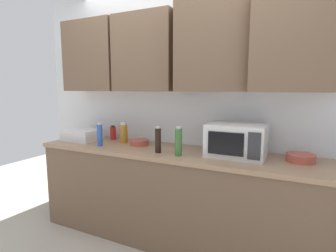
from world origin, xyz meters
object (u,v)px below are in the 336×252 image
at_px(bottle_blue_cleaner, 100,135).
at_px(bottle_red_sauce, 113,133).
at_px(bottle_amber_vinegar, 124,133).
at_px(bowl_mixing_large, 139,142).
at_px(microwave, 236,140).
at_px(bottle_soy_dark, 158,140).
at_px(dish_rack, 82,135).
at_px(bottle_green_oil, 178,142).
at_px(bowl_ceramic_small, 301,158).

height_order(bottle_blue_cleaner, bottle_red_sauce, bottle_blue_cleaner).
xyz_separation_m(bottle_amber_vinegar, bowl_mixing_large, (0.20, -0.02, -0.08)).
height_order(microwave, bowl_mixing_large, microwave).
xyz_separation_m(bottle_soy_dark, bottle_red_sauce, (-0.76, 0.33, -0.04)).
bearing_deg(dish_rack, bottle_soy_dark, -7.71).
xyz_separation_m(microwave, bottle_green_oil, (-0.45, -0.20, -0.02)).
distance_m(dish_rack, bottle_blue_cleaner, 0.42).
bearing_deg(bottle_red_sauce, microwave, -5.98).
distance_m(dish_rack, bottle_green_oil, 1.27).
distance_m(dish_rack, bowl_mixing_large, 0.72).
bearing_deg(bottle_green_oil, microwave, 24.22).
relative_size(bottle_blue_cleaner, bottle_red_sauce, 1.50).
bearing_deg(dish_rack, bowl_mixing_large, 5.03).
height_order(bottle_green_oil, bottle_blue_cleaner, bottle_green_oil).
bearing_deg(bottle_green_oil, bowl_ceramic_small, 15.34).
relative_size(bottle_blue_cleaner, bowl_ceramic_small, 1.08).
bearing_deg(dish_rack, bottle_amber_vinegar, 9.07).
relative_size(bottle_green_oil, bottle_amber_vinegar, 1.16).
xyz_separation_m(bottle_soy_dark, bottle_amber_vinegar, (-0.54, 0.22, -0.01)).
height_order(bottle_green_oil, bowl_mixing_large, bottle_green_oil).
xyz_separation_m(bottle_green_oil, bottle_amber_vinegar, (-0.75, 0.24, -0.02)).
distance_m(bottle_soy_dark, bottle_amber_vinegar, 0.58).
bearing_deg(bottle_red_sauce, bottle_soy_dark, -23.51).
height_order(bottle_red_sauce, bowl_mixing_large, bottle_red_sauce).
distance_m(dish_rack, bottle_amber_vinegar, 0.52).
bearing_deg(bowl_ceramic_small, bowl_mixing_large, -178.64).
height_order(bottle_green_oil, bottle_soy_dark, bottle_green_oil).
xyz_separation_m(bottle_red_sauce, bowl_mixing_large, (0.43, -0.13, -0.05)).
distance_m(bottle_green_oil, bowl_ceramic_small, 0.99).
relative_size(bottle_red_sauce, bowl_ceramic_small, 0.72).
distance_m(bottle_blue_cleaner, bowl_ceramic_small, 1.84).
distance_m(microwave, bowl_ceramic_small, 0.51).
height_order(bottle_amber_vinegar, bowl_mixing_large, bottle_amber_vinegar).
bearing_deg(bottle_soy_dark, bowl_mixing_large, 148.33).
bearing_deg(bottle_red_sauce, bowl_ceramic_small, -2.74).
relative_size(dish_rack, bottle_amber_vinegar, 1.72).
relative_size(bottle_soy_dark, bowl_ceramic_small, 1.12).
relative_size(bottle_soy_dark, bowl_mixing_large, 1.25).
height_order(dish_rack, bottle_amber_vinegar, bottle_amber_vinegar).
height_order(bottle_green_oil, bowl_ceramic_small, bottle_green_oil).
relative_size(dish_rack, bottle_soy_dark, 1.55).
bearing_deg(bottle_red_sauce, bowl_mixing_large, -16.44).
xyz_separation_m(bottle_amber_vinegar, bowl_ceramic_small, (1.70, 0.02, -0.07)).
xyz_separation_m(bowl_ceramic_small, bowl_mixing_large, (-1.49, -0.04, -0.00)).
bearing_deg(microwave, bottle_amber_vinegar, 178.05).
bearing_deg(dish_rack, bottle_red_sauce, 33.78).
relative_size(bottle_soy_dark, bottle_red_sauce, 1.55).
bearing_deg(bottle_green_oil, bottle_amber_vinegar, 161.96).
distance_m(bottle_blue_cleaner, bottle_red_sauce, 0.36).
bearing_deg(dish_rack, bottle_green_oil, -7.34).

